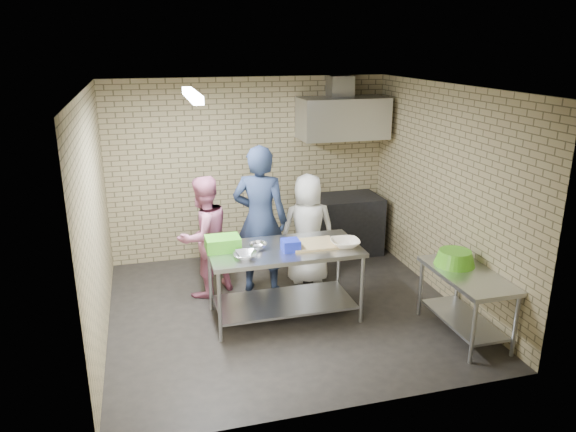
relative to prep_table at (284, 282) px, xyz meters
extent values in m
plane|color=black|center=(0.04, 0.15, -0.44)|extent=(4.20, 4.20, 0.00)
plane|color=black|center=(0.04, 0.15, 2.26)|extent=(4.20, 4.20, 0.00)
cube|color=#9A8B60|center=(0.04, 2.15, 0.91)|extent=(4.20, 0.06, 2.70)
cube|color=#9A8B60|center=(0.04, -1.85, 0.91)|extent=(4.20, 0.06, 2.70)
cube|color=#9A8B60|center=(-2.06, 0.15, 0.91)|extent=(0.06, 4.00, 2.70)
cube|color=#9A8B60|center=(2.14, 0.15, 0.91)|extent=(0.06, 4.00, 2.70)
cube|color=#A8ACAF|center=(0.00, 0.00, 0.00)|extent=(1.77, 0.88, 0.88)
cube|color=silver|center=(1.84, -0.95, -0.07)|extent=(0.60, 1.20, 0.75)
cube|color=black|center=(1.39, 1.80, 0.01)|extent=(1.20, 0.70, 0.90)
cube|color=silver|center=(1.39, 1.85, 1.66)|extent=(1.30, 0.60, 0.60)
cube|color=#A5A8AD|center=(1.39, 2.00, 2.11)|extent=(0.35, 0.30, 0.30)
cube|color=#3F2B19|center=(1.69, 2.04, 1.48)|extent=(0.80, 0.20, 0.04)
cube|color=white|center=(-0.96, 0.15, 2.20)|extent=(0.10, 1.25, 0.08)
cube|color=green|center=(-0.70, 0.12, 0.52)|extent=(0.39, 0.29, 0.16)
cube|color=#1827B7|center=(0.05, -0.10, 0.51)|extent=(0.20, 0.20, 0.13)
cube|color=tan|center=(0.35, -0.02, 0.46)|extent=(0.54, 0.41, 0.03)
imported|color=silver|center=(-0.50, -0.20, 0.48)|extent=(0.31, 0.31, 0.07)
imported|color=silver|center=(-0.30, 0.05, 0.47)|extent=(0.24, 0.24, 0.07)
imported|color=beige|center=(0.70, -0.15, 0.48)|extent=(0.38, 0.38, 0.08)
cylinder|color=#B22619|center=(1.44, 2.04, 1.59)|extent=(0.07, 0.07, 0.18)
imported|color=#141932|center=(-0.11, 0.78, 0.54)|extent=(0.85, 0.73, 1.96)
imported|color=#BE6586|center=(-0.83, 0.88, 0.35)|extent=(0.97, 0.91, 1.58)
imported|color=white|center=(0.57, 0.90, 0.32)|extent=(0.79, 0.57, 1.52)
camera|label=1|loc=(-1.52, -5.73, 2.73)|focal=33.93mm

